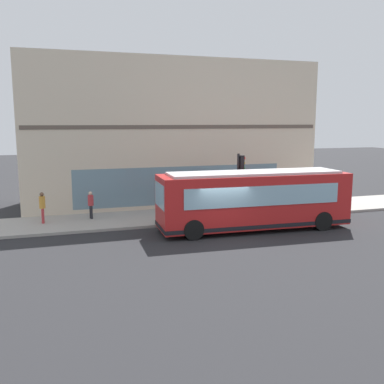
% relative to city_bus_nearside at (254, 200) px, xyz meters
% --- Properties ---
extents(ground, '(120.00, 120.00, 0.00)m').
position_rel_city_bus_nearside_xyz_m(ground, '(-0.71, 2.13, -1.55)').
color(ground, '#262628').
extents(sidewalk_curb, '(4.18, 40.00, 0.15)m').
position_rel_city_bus_nearside_xyz_m(sidewalk_curb, '(3.98, 2.13, -1.48)').
color(sidewalk_curb, '#9E9991').
rests_on(sidewalk_curb, ground).
extents(building_corner, '(6.27, 19.36, 9.62)m').
position_rel_city_bus_nearside_xyz_m(building_corner, '(9.18, 2.13, 3.24)').
color(building_corner, beige).
rests_on(building_corner, ground).
extents(city_bus_nearside, '(2.97, 10.14, 3.07)m').
position_rel_city_bus_nearside_xyz_m(city_bus_nearside, '(0.00, 0.00, 0.00)').
color(city_bus_nearside, red).
rests_on(city_bus_nearside, ground).
extents(traffic_light_near_corner, '(0.32, 0.49, 3.68)m').
position_rel_city_bus_nearside_xyz_m(traffic_light_near_corner, '(2.26, -0.23, 1.17)').
color(traffic_light_near_corner, black).
rests_on(traffic_light_near_corner, sidewalk_curb).
extents(fire_hydrant, '(0.35, 0.35, 0.74)m').
position_rel_city_bus_nearside_xyz_m(fire_hydrant, '(3.99, -4.37, -1.04)').
color(fire_hydrant, red).
rests_on(fire_hydrant, sidewalk_curb).
extents(pedestrian_by_light_pole, '(0.32, 0.32, 1.77)m').
position_rel_city_bus_nearside_xyz_m(pedestrian_by_light_pole, '(3.34, -1.02, -0.38)').
color(pedestrian_by_light_pole, black).
rests_on(pedestrian_by_light_pole, sidewalk_curb).
extents(pedestrian_walking_along_curb, '(0.32, 0.32, 1.70)m').
position_rel_city_bus_nearside_xyz_m(pedestrian_walking_along_curb, '(4.23, 10.56, -0.43)').
color(pedestrian_walking_along_curb, '#B23338').
rests_on(pedestrian_walking_along_curb, sidewalk_curb).
extents(pedestrian_near_hydrant, '(0.32, 0.32, 1.56)m').
position_rel_city_bus_nearside_xyz_m(pedestrian_near_hydrant, '(4.56, 7.96, -0.51)').
color(pedestrian_near_hydrant, black).
rests_on(pedestrian_near_hydrant, sidewalk_curb).
extents(newspaper_vending_box, '(0.44, 0.42, 0.90)m').
position_rel_city_bus_nearside_xyz_m(newspaper_vending_box, '(4.80, 0.56, -0.95)').
color(newspaper_vending_box, '#BF3F19').
rests_on(newspaper_vending_box, sidewalk_curb).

